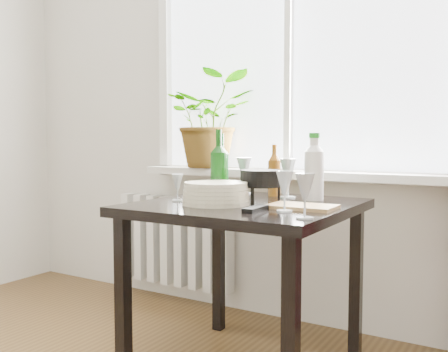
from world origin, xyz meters
The scene contains 18 objects.
window centered at (0.00, 2.22, 1.60)m, with size 1.72×0.08×1.62m.
windowsill centered at (0.00, 2.15, 0.82)m, with size 1.72×0.20×0.04m.
radiator centered at (-0.75, 2.18, 0.38)m, with size 0.80×0.10×0.55m.
table centered at (0.10, 1.55, 0.65)m, with size 0.85×0.85×0.74m.
potted_plant centered at (-0.46, 2.16, 1.12)m, with size 0.49×0.43×0.55m, color #1C671B.
wine_bottle_left centered at (-0.11, 1.69, 0.89)m, with size 0.07×0.07×0.30m, color #0D4819, non-canonical shape.
wine_bottle_right centered at (-0.05, 1.57, 0.90)m, with size 0.07×0.07×0.31m, color #0C400C, non-canonical shape.
bottle_amber centered at (0.09, 1.84, 0.86)m, with size 0.06×0.06×0.25m, color brown, non-canonical shape.
cleaning_bottle centered at (0.31, 1.78, 0.89)m, with size 0.09×0.09×0.30m, color silver, non-canonical shape.
wineglass_front_right centered at (0.35, 1.38, 0.82)m, with size 0.06×0.06×0.15m, color white, non-canonical shape.
wineglass_far_right centered at (0.48, 1.26, 0.82)m, with size 0.07×0.07×0.16m, color #B4BAC2, non-canonical shape.
wineglass_back_center centered at (0.18, 1.81, 0.83)m, with size 0.08×0.08×0.18m, color silver, non-canonical shape.
wineglass_back_left centered at (-0.08, 1.85, 0.83)m, with size 0.08×0.08×0.18m, color silver, non-canonical shape.
wineglass_front_left centered at (-0.17, 1.43, 0.80)m, with size 0.05×0.05×0.12m, color silver, non-canonical shape.
plate_stack centered at (0.02, 1.43, 0.78)m, with size 0.28×0.28×0.09m, color beige.
fondue_pot centered at (0.15, 1.59, 0.81)m, with size 0.20×0.18×0.14m, color black, non-canonical shape.
tv_remote centered at (0.25, 1.35, 0.75)m, with size 0.04×0.15×0.02m, color black.
cutting_board centered at (0.37, 1.50, 0.75)m, with size 0.26×0.16×0.01m, color #AE874E.
Camera 1 is at (1.10, -0.29, 1.00)m, focal length 40.00 mm.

